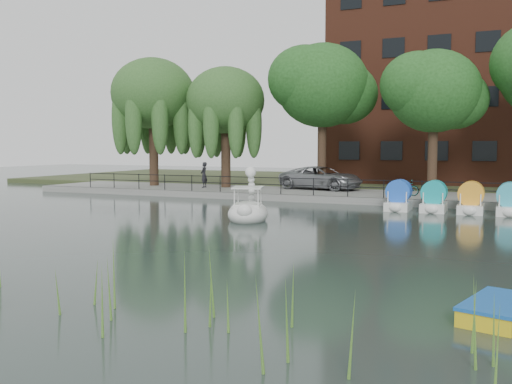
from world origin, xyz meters
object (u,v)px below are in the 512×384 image
Objects in this scene: minivan at (321,176)px; yellow_rowboat at (499,309)px; pedestrian at (204,173)px; bicycle at (403,187)px; swan_boat at (248,209)px.

minivan is 26.48m from yellow_rowboat.
pedestrian is at bearing 145.07° from yellow_rowboat.
pedestrian is (-13.38, 0.80, 0.49)m from bicycle.
yellow_rowboat is (10.15, -10.91, -0.31)m from swan_boat.
swan_boat is at bearing -165.80° from minivan.
minivan reaches higher than bicycle.
minivan is 3.13× the size of pedestrian.
minivan is at bearing 76.29° from swan_boat.
pedestrian is 14.34m from swan_boat.
bicycle is 0.55× the size of swan_boat.
pedestrian reaches higher than bicycle.
minivan is at bearing 95.88° from pedestrian.
yellow_rowboat is at bearing -64.35° from swan_boat.
pedestrian is 0.91× the size of yellow_rowboat.
minivan is 13.21m from swan_boat.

